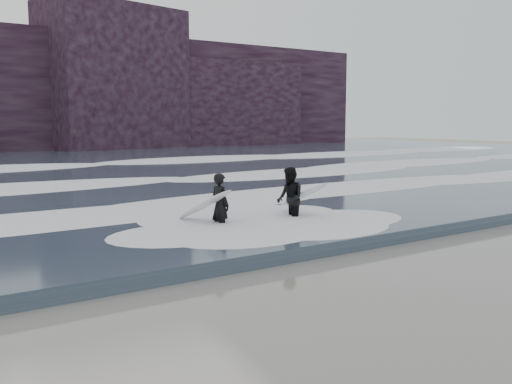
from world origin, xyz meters
TOP-DOWN VIEW (x-y plane):
  - sea at (0.00, 29.00)m, footprint 90.00×52.00m
  - foam_near at (0.00, 9.00)m, footprint 60.00×3.20m
  - foam_mid at (0.00, 16.00)m, footprint 60.00×4.00m
  - foam_far at (0.00, 25.00)m, footprint 60.00×4.80m
  - surfer_left at (-2.62, 6.06)m, footprint 1.05×1.87m
  - surfer_right at (-0.63, 5.75)m, footprint 1.08×1.77m

SIDE VIEW (x-z plane):
  - sea at x=0.00m, z-range 0.00..0.30m
  - foam_near at x=0.00m, z-range 0.30..0.50m
  - foam_mid at x=0.00m, z-range 0.30..0.54m
  - foam_far at x=0.00m, z-range 0.30..0.60m
  - surfer_left at x=-2.62m, z-range 0.01..1.50m
  - surfer_right at x=-0.63m, z-range 0.01..1.58m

